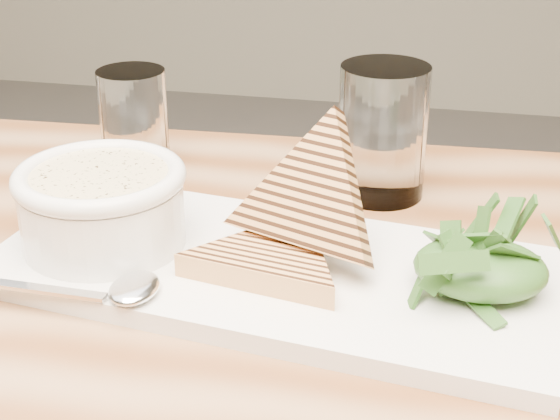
% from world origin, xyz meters
% --- Properties ---
extents(table_top, '(1.15, 0.79, 0.04)m').
position_xyz_m(table_top, '(0.01, 0.18, 0.76)').
color(table_top, '#986D47').
rests_on(table_top, ground).
extents(platter, '(0.45, 0.25, 0.02)m').
position_xyz_m(platter, '(0.11, 0.25, 0.78)').
color(platter, white).
rests_on(platter, table_top).
extents(soup_bowl, '(0.13, 0.13, 0.05)m').
position_xyz_m(soup_bowl, '(-0.03, 0.26, 0.82)').
color(soup_bowl, white).
rests_on(soup_bowl, platter).
extents(soup, '(0.11, 0.11, 0.01)m').
position_xyz_m(soup, '(-0.03, 0.26, 0.85)').
color(soup, beige).
rests_on(soup, soup_bowl).
extents(bowl_rim, '(0.13, 0.13, 0.01)m').
position_xyz_m(bowl_rim, '(-0.03, 0.26, 0.85)').
color(bowl_rim, white).
rests_on(bowl_rim, soup_bowl).
extents(sandwich_flat, '(0.17, 0.17, 0.02)m').
position_xyz_m(sandwich_flat, '(0.11, 0.24, 0.80)').
color(sandwich_flat, tan).
rests_on(sandwich_flat, platter).
extents(sandwich_lean, '(0.19, 0.19, 0.16)m').
position_xyz_m(sandwich_lean, '(0.13, 0.27, 0.84)').
color(sandwich_lean, tan).
rests_on(sandwich_lean, sandwich_flat).
extents(salad_base, '(0.09, 0.07, 0.04)m').
position_xyz_m(salad_base, '(0.26, 0.24, 0.81)').
color(salad_base, '#163F15').
rests_on(salad_base, platter).
extents(arugula_pile, '(0.11, 0.10, 0.05)m').
position_xyz_m(arugula_pile, '(0.26, 0.24, 0.82)').
color(arugula_pile, '#3E6625').
rests_on(arugula_pile, platter).
extents(spoon_bowl, '(0.04, 0.05, 0.01)m').
position_xyz_m(spoon_bowl, '(0.02, 0.19, 0.80)').
color(spoon_bowl, silver).
rests_on(spoon_bowl, platter).
extents(spoon_handle, '(0.12, 0.01, 0.00)m').
position_xyz_m(spoon_handle, '(-0.05, 0.17, 0.80)').
color(spoon_handle, silver).
rests_on(spoon_handle, platter).
extents(glass_near, '(0.07, 0.07, 0.10)m').
position_xyz_m(glass_near, '(-0.07, 0.44, 0.83)').
color(glass_near, white).
rests_on(glass_near, table_top).
extents(glass_far, '(0.08, 0.08, 0.12)m').
position_xyz_m(glass_far, '(0.17, 0.43, 0.84)').
color(glass_far, white).
rests_on(glass_far, table_top).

